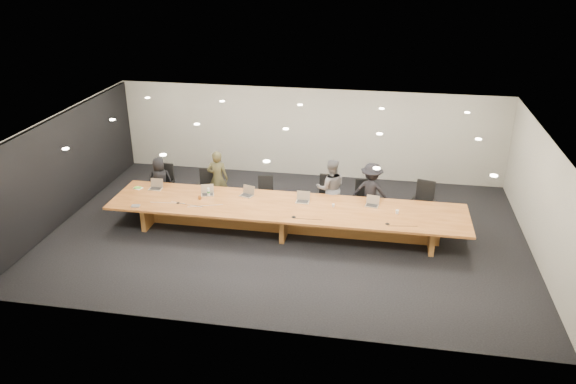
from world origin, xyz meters
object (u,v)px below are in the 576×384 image
av_box (136,206)px  laptop_c (246,191)px  chair_far_left (164,184)px  mic_right (387,223)px  chair_mid_left (266,194)px  conference_table (286,214)px  chair_left (206,187)px  water_bottle (208,192)px  person_c (331,188)px  chair_mid_right (327,196)px  mic_center (294,217)px  chair_right (363,199)px  laptop_e (372,201)px  mic_left (178,203)px  laptop_d (303,197)px  paper_cup_far (397,212)px  laptop_a (155,185)px  chair_far_right (423,203)px  amber_mug (200,198)px  paper_cup_near (333,205)px  person_b (218,179)px  laptop_b (207,190)px  person_d (371,192)px

av_box → laptop_c: bearing=13.5°
chair_far_left → mic_right: size_ratio=9.85×
chair_mid_left → conference_table: bearing=-69.4°
chair_left → water_bottle: size_ratio=4.41×
person_c → water_bottle: (-3.10, -0.91, 0.05)m
conference_table → chair_left: 2.86m
chair_mid_right → mic_center: (-0.60, -1.82, 0.21)m
chair_right → water_bottle: 4.12m
chair_far_left → mic_right: 6.53m
laptop_e → water_bottle: laptop_e is taller
chair_mid_left → water_bottle: 1.66m
water_bottle → mic_left: (-0.64, -0.55, -0.10)m
laptop_d → laptop_e: bearing=3.9°
mic_right → av_box: bearing=-178.8°
paper_cup_far → laptop_d: bearing=173.8°
laptop_a → chair_far_left: bearing=96.9°
chair_far_left → chair_far_right: (7.17, -0.04, 0.01)m
chair_far_right → av_box: bearing=-150.0°
laptop_a → av_box: size_ratio=1.67×
water_bottle → mic_right: bearing=-9.9°
laptop_c → amber_mug: laptop_c is taller
chair_left → mic_right: (5.05, -1.92, 0.25)m
paper_cup_near → mic_right: size_ratio=0.71×
laptop_a → mic_left: 1.18m
chair_mid_right → person_b: bearing=179.8°
amber_mug → av_box: amber_mug is taller
av_box → conference_table: bearing=0.8°
conference_table → chair_right: size_ratio=8.58×
chair_left → chair_mid_left: chair_left is taller
conference_table → water_bottle: bearing=173.6°
chair_left → laptop_b: size_ratio=3.06×
chair_mid_left → amber_mug: (-1.49, -1.16, 0.30)m
person_b → laptop_a: bearing=26.7°
laptop_a → mic_right: bearing=-9.6°
chair_far_left → chair_far_right: bearing=1.3°
person_c → mic_center: 1.88m
mic_left → person_c: bearing=21.3°
laptop_a → paper_cup_near: (4.82, -0.28, -0.09)m
chair_far_left → mic_left: (1.01, -1.54, 0.20)m
chair_mid_right → chair_far_right: chair_far_right is taller
person_b → mic_right: person_b is taller
person_b → chair_mid_right: bearing=175.7°
chair_far_right → paper_cup_near: chair_far_right is taller
laptop_c → chair_far_right: bearing=27.7°
chair_mid_right → person_d: bearing=-2.8°
person_b → laptop_b: size_ratio=4.88×
laptop_c → mic_left: 1.77m
chair_mid_right → laptop_e: 1.53m
paper_cup_near → chair_mid_right: bearing=104.4°
paper_cup_far → paper_cup_near: bearing=176.0°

